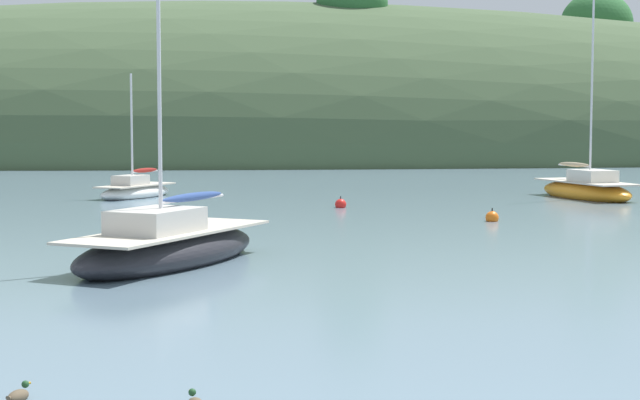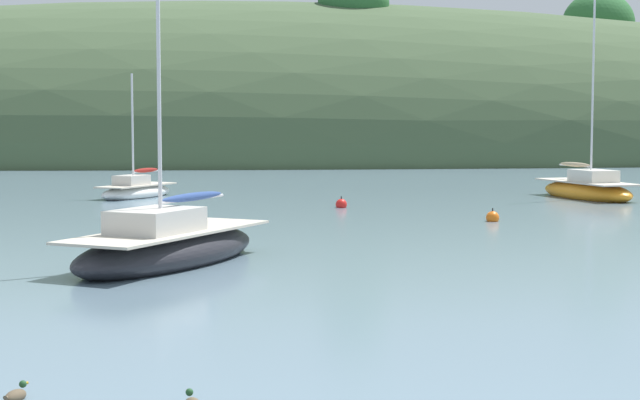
% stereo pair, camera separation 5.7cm
% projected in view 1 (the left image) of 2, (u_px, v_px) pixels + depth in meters
% --- Properties ---
extents(far_shoreline_hill, '(150.00, 36.00, 29.64)m').
position_uv_depth(far_shoreline_hill, '(257.00, 160.00, 86.52)').
color(far_shoreline_hill, '#425638').
rests_on(far_shoreline_hill, ground).
extents(sailboat_red_portside, '(3.65, 4.81, 5.58)m').
position_uv_depth(sailboat_red_portside, '(135.00, 190.00, 43.18)').
color(sailboat_red_portside, white).
rests_on(sailboat_red_portside, ground).
extents(sailboat_white_near, '(5.22, 6.79, 9.35)m').
position_uv_depth(sailboat_white_near, '(168.00, 247.00, 22.72)').
color(sailboat_white_near, '#232328').
rests_on(sailboat_white_near, ground).
extents(sailboat_teal_outer, '(3.27, 6.46, 8.91)m').
position_uv_depth(sailboat_teal_outer, '(586.00, 189.00, 42.72)').
color(sailboat_teal_outer, orange).
rests_on(sailboat_teal_outer, ground).
extents(mooring_buoy_inner, '(0.44, 0.44, 0.54)m').
position_uv_depth(mooring_buoy_inner, '(492.00, 218.00, 32.72)').
color(mooring_buoy_inner, orange).
rests_on(mooring_buoy_inner, ground).
extents(mooring_buoy_channel, '(0.44, 0.44, 0.54)m').
position_uv_depth(mooring_buoy_channel, '(341.00, 204.00, 38.03)').
color(mooring_buoy_channel, red).
rests_on(mooring_buoy_channel, ground).
extents(duck_lone_right, '(0.31, 0.41, 0.24)m').
position_uv_depth(duck_lone_right, '(18.00, 396.00, 11.61)').
color(duck_lone_right, brown).
rests_on(duck_lone_right, ground).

